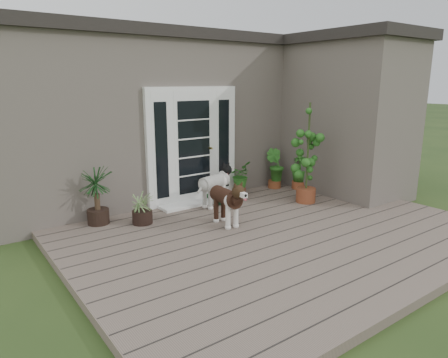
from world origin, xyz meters
TOP-DOWN VIEW (x-y plane):
  - deck at (0.00, 0.40)m, footprint 6.20×4.60m
  - house_main at (0.00, 4.65)m, footprint 7.40×4.00m
  - roof_main at (0.00, 4.65)m, footprint 7.60×4.20m
  - house_wing at (2.90, 1.50)m, footprint 1.60×2.40m
  - roof_wing at (2.90, 1.50)m, footprint 1.80×2.60m
  - door_unit at (-0.20, 2.60)m, footprint 1.90×0.14m
  - door_step at (-0.20, 2.40)m, footprint 1.60×0.40m
  - brindle_dog at (-0.51, 1.14)m, footprint 0.42×0.84m
  - white_dog at (-0.09, 2.07)m, footprint 0.87×0.54m
  - spider_plant at (-1.56, 1.99)m, footprint 0.62×0.62m
  - yucca at (-2.14, 2.40)m, footprint 0.82×0.82m
  - herb_a at (0.77, 2.40)m, footprint 0.65×0.65m
  - herb_b at (1.72, 2.40)m, footprint 0.55×0.55m
  - herb_c at (2.10, 2.05)m, footprint 0.50×0.50m
  - sapling at (1.48, 1.27)m, footprint 0.72×0.72m
  - clog_left at (0.06, 2.40)m, footprint 0.20×0.34m
  - clog_right at (0.07, 2.09)m, footprint 0.16×0.31m

SIDE VIEW (x-z plane):
  - deck at x=0.00m, z-range 0.00..0.12m
  - door_step at x=-0.20m, z-range 0.12..0.17m
  - clog_right at x=0.07m, z-range 0.12..0.21m
  - clog_left at x=0.06m, z-range 0.12..0.22m
  - spider_plant at x=-1.56m, z-range 0.12..0.70m
  - herb_a at x=0.77m, z-range 0.12..0.71m
  - herb_b at x=1.72m, z-range 0.12..0.75m
  - herb_c at x=2.10m, z-range 0.12..0.75m
  - white_dog at x=-0.09m, z-range 0.12..0.79m
  - brindle_dog at x=-0.51m, z-range 0.12..0.80m
  - yucca at x=-2.14m, z-range 0.12..1.07m
  - sapling at x=1.48m, z-range 0.12..2.06m
  - door_unit at x=-0.20m, z-range 0.12..2.27m
  - house_main at x=0.00m, z-range 0.00..3.10m
  - house_wing at x=2.90m, z-range 0.00..3.10m
  - roof_main at x=0.00m, z-range 3.10..3.30m
  - roof_wing at x=2.90m, z-range 3.10..3.30m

